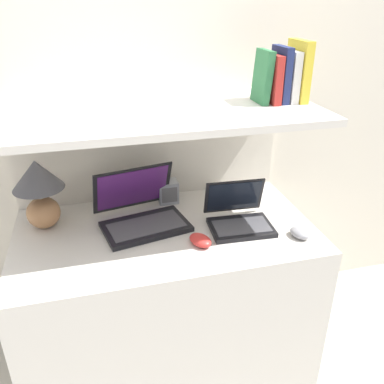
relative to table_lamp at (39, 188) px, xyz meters
name	(u,v)px	position (x,y,z in m)	size (l,w,h in m)	color
wall_back	(146,97)	(0.49, 0.25, 0.29)	(6.00, 0.05, 2.40)	silver
desk	(168,297)	(0.49, -0.16, -0.55)	(1.25, 0.68, 0.73)	silver
back_riser	(153,216)	(0.49, 0.20, -0.31)	(1.25, 0.04, 1.20)	silver
shelf	(158,113)	(0.49, -0.08, 0.30)	(1.25, 0.61, 0.03)	silver
table_lamp	(39,188)	(0.00, 0.00, 0.00)	(0.21, 0.21, 0.30)	#B27A4C
laptop_large	(141,213)	(0.40, -0.08, -0.13)	(0.41, 0.37, 0.23)	black
laptop_small	(239,217)	(0.80, -0.20, -0.15)	(0.27, 0.25, 0.18)	black
computer_mouse	(200,240)	(0.61, -0.30, -0.17)	(0.11, 0.13, 0.04)	red
second_mouse	(300,233)	(1.01, -0.35, -0.17)	(0.09, 0.11, 0.04)	#99999E
router_box	(168,191)	(0.55, 0.10, -0.13)	(0.09, 0.08, 0.11)	gray
book_yellow	(298,71)	(1.07, -0.08, 0.43)	(0.04, 0.16, 0.24)	gold
book_white	(289,76)	(1.03, -0.08, 0.41)	(0.03, 0.14, 0.20)	silver
book_navy	(281,74)	(0.99, -0.08, 0.42)	(0.03, 0.14, 0.22)	navy
book_red	(271,78)	(0.95, -0.08, 0.41)	(0.03, 0.16, 0.19)	#A82823
book_green	(263,77)	(0.92, -0.08, 0.42)	(0.04, 0.13, 0.21)	#2D7042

